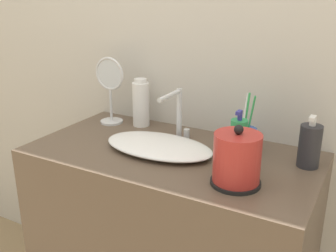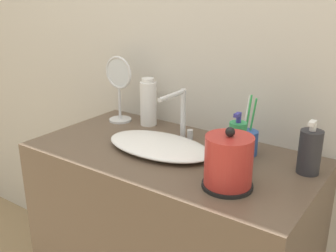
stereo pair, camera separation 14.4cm
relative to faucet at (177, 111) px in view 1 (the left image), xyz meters
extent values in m
cube|color=beige|center=(0.04, 0.17, 0.29)|extent=(6.00, 0.04, 2.60)
cube|color=brown|center=(0.04, -0.13, -0.56)|extent=(1.08, 0.56, 0.89)
ellipsoid|color=white|center=(0.00, -0.14, -0.10)|extent=(0.43, 0.24, 0.04)
cylinder|color=silver|center=(0.00, 0.02, -0.02)|extent=(0.02, 0.02, 0.20)
cylinder|color=silver|center=(0.00, -0.06, 0.08)|extent=(0.02, 0.16, 0.02)
cylinder|color=silver|center=(0.03, 0.02, -0.10)|extent=(0.02, 0.02, 0.04)
cylinder|color=black|center=(0.34, -0.26, -0.11)|extent=(0.16, 0.16, 0.01)
cylinder|color=#B22D28|center=(0.34, -0.26, -0.04)|extent=(0.15, 0.15, 0.17)
sphere|color=black|center=(0.34, -0.26, 0.06)|extent=(0.03, 0.03, 0.03)
cylinder|color=#2D519E|center=(0.28, 0.02, -0.07)|extent=(0.08, 0.08, 0.09)
cylinder|color=green|center=(0.29, 0.03, 0.01)|extent=(0.04, 0.03, 0.18)
cylinder|color=green|center=(0.27, 0.03, 0.01)|extent=(0.02, 0.02, 0.19)
cylinder|color=white|center=(0.27, 0.02, 0.01)|extent=(0.01, 0.05, 0.18)
cylinder|color=#28282D|center=(0.51, -0.01, -0.04)|extent=(0.07, 0.07, 0.15)
cylinder|color=white|center=(0.51, -0.01, 0.04)|extent=(0.02, 0.02, 0.02)
cube|color=white|center=(0.51, -0.02, 0.06)|extent=(0.02, 0.04, 0.01)
cylinder|color=#2D9956|center=(0.28, -0.07, -0.05)|extent=(0.06, 0.06, 0.15)
cylinder|color=#333399|center=(0.28, -0.07, 0.04)|extent=(0.02, 0.02, 0.02)
cube|color=#333399|center=(0.28, -0.08, 0.06)|extent=(0.02, 0.03, 0.01)
cylinder|color=white|center=(-0.22, 0.07, -0.02)|extent=(0.07, 0.07, 0.19)
cylinder|color=white|center=(-0.22, 0.07, 0.08)|extent=(0.05, 0.05, 0.02)
cylinder|color=silver|center=(-0.36, 0.04, -0.11)|extent=(0.10, 0.10, 0.01)
cylinder|color=silver|center=(-0.36, 0.04, -0.04)|extent=(0.01, 0.01, 0.15)
torus|color=silver|center=(-0.36, 0.04, 0.11)|extent=(0.15, 0.01, 0.15)
cylinder|color=silver|center=(-0.36, 0.04, 0.11)|extent=(0.13, 0.00, 0.13)
camera|label=1|loc=(0.69, -1.32, 0.46)|focal=42.00mm
camera|label=2|loc=(0.81, -1.24, 0.46)|focal=42.00mm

